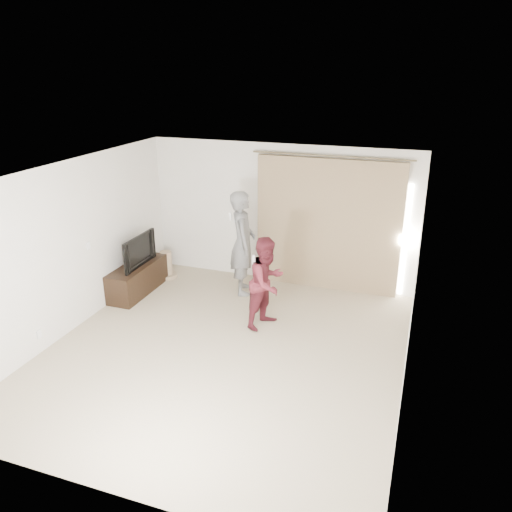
{
  "coord_description": "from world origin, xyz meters",
  "views": [
    {
      "loc": [
        2.49,
        -5.77,
        3.91
      ],
      "look_at": [
        0.07,
        1.2,
        1.05
      ],
      "focal_mm": 35.0,
      "sensor_mm": 36.0,
      "label": 1
    }
  ],
  "objects_px": {
    "tv_console": "(138,278)",
    "person_man": "(243,243)",
    "tv": "(135,250)",
    "person_woman": "(267,282)"
  },
  "relations": [
    {
      "from": "tv_console",
      "to": "person_man",
      "type": "distance_m",
      "value": 2.03
    },
    {
      "from": "tv_console",
      "to": "person_woman",
      "type": "height_order",
      "value": "person_woman"
    },
    {
      "from": "person_man",
      "to": "person_woman",
      "type": "bearing_deg",
      "value": -52.74
    },
    {
      "from": "tv",
      "to": "person_woman",
      "type": "distance_m",
      "value": 2.63
    },
    {
      "from": "tv_console",
      "to": "tv",
      "type": "height_order",
      "value": "tv"
    },
    {
      "from": "tv",
      "to": "person_woman",
      "type": "relative_size",
      "value": 0.66
    },
    {
      "from": "person_man",
      "to": "person_woman",
      "type": "height_order",
      "value": "person_man"
    },
    {
      "from": "person_man",
      "to": "person_woman",
      "type": "xyz_separation_m",
      "value": [
        0.8,
        -1.05,
        -0.2
      ]
    },
    {
      "from": "tv_console",
      "to": "tv",
      "type": "bearing_deg",
      "value": 0.0
    },
    {
      "from": "tv",
      "to": "person_man",
      "type": "bearing_deg",
      "value": -70.61
    }
  ]
}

